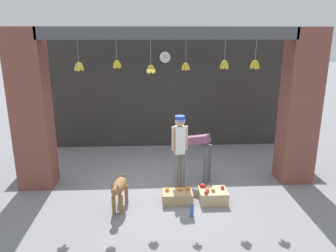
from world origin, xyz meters
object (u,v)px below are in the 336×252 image
dog (119,188)px  fruit_crate_oranges (177,196)px  shopkeeper (180,147)px  worker_stooping (198,148)px  water_bottle (192,210)px  fruit_crate_apples (213,195)px  wall_clock (165,57)px

dog → fruit_crate_oranges: 1.16m
shopkeeper → fruit_crate_oranges: bearing=72.1°
worker_stooping → water_bottle: worker_stooping is taller
water_bottle → fruit_crate_apples: bearing=48.6°
worker_stooping → shopkeeper: bearing=164.5°
fruit_crate_oranges → water_bottle: bearing=-68.6°
dog → water_bottle: 1.39m
fruit_crate_oranges → fruit_crate_apples: (0.69, -0.03, 0.02)m
shopkeeper → wall_clock: wall_clock is taller
shopkeeper → fruit_crate_oranges: (-0.09, -0.61, -0.81)m
shopkeeper → fruit_crate_apples: (0.60, -0.64, -0.79)m
wall_clock → dog: bearing=-105.8°
fruit_crate_apples → wall_clock: 4.18m
worker_stooping → fruit_crate_oranges: bearing=-173.2°
dog → water_bottle: bearing=84.0°
dog → wall_clock: (1.00, 3.52, 2.12)m
worker_stooping → fruit_crate_apples: worker_stooping is taller
worker_stooping → fruit_crate_apples: 1.18m
fruit_crate_oranges → fruit_crate_apples: 0.69m
dog → wall_clock: wall_clock is taller
water_bottle → wall_clock: bearing=94.6°
worker_stooping → water_bottle: bearing=-156.1°
dog → fruit_crate_apples: bearing=104.7°
dog → shopkeeper: 1.52m
water_bottle → wall_clock: size_ratio=0.86×
fruit_crate_apples → worker_stooping: bearing=99.8°
fruit_crate_apples → water_bottle: bearing=-131.4°
shopkeeper → worker_stooping: size_ratio=1.41×
shopkeeper → worker_stooping: bearing=-150.3°
shopkeeper → fruit_crate_oranges: shopkeeper is taller
dog → shopkeeper: size_ratio=0.52×
fruit_crate_oranges → water_bottle: 0.60m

